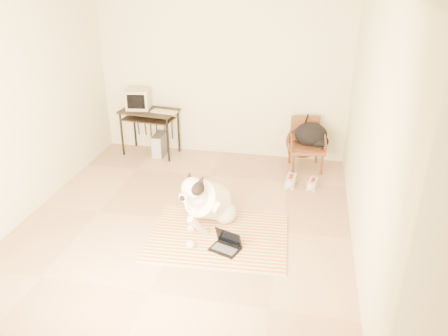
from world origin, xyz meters
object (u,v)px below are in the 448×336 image
(dog, at_px, (208,202))
(laptop, at_px, (226,244))
(computer_desk, at_px, (149,117))
(rattan_chair, at_px, (306,144))
(backpack, at_px, (312,136))
(pc_tower, at_px, (160,145))
(crt_monitor, at_px, (138,99))

(dog, distance_m, laptop, 0.60)
(dog, bearing_deg, laptop, -54.91)
(computer_desk, height_order, rattan_chair, rattan_chair)
(dog, relative_size, backpack, 2.16)
(backpack, bearing_deg, computer_desk, 179.17)
(pc_tower, bearing_deg, computer_desk, 168.02)
(crt_monitor, bearing_deg, computer_desk, -21.66)
(rattan_chair, bearing_deg, computer_desk, 178.64)
(rattan_chair, bearing_deg, crt_monitor, 177.17)
(laptop, distance_m, crt_monitor, 3.29)
(dog, height_order, crt_monitor, crt_monitor)
(pc_tower, height_order, rattan_chair, rattan_chair)
(dog, relative_size, laptop, 2.98)
(laptop, relative_size, computer_desk, 0.39)
(dog, height_order, laptop, dog)
(dog, height_order, computer_desk, dog)
(rattan_chair, bearing_deg, backpack, 14.86)
(pc_tower, xyz_separation_m, backpack, (2.46, -0.00, 0.35))
(dog, distance_m, rattan_chair, 2.23)
(laptop, distance_m, computer_desk, 3.06)
(computer_desk, relative_size, rattan_chair, 1.22)
(computer_desk, xyz_separation_m, crt_monitor, (-0.19, 0.07, 0.27))
(dog, bearing_deg, computer_desk, 125.86)
(computer_desk, height_order, crt_monitor, crt_monitor)
(crt_monitor, distance_m, rattan_chair, 2.78)
(backpack, bearing_deg, pc_tower, 179.94)
(pc_tower, relative_size, backpack, 0.76)
(backpack, bearing_deg, crt_monitor, 177.70)
(laptop, relative_size, backpack, 0.72)
(dog, distance_m, backpack, 2.30)
(computer_desk, bearing_deg, laptop, -54.28)
(laptop, height_order, rattan_chair, rattan_chair)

